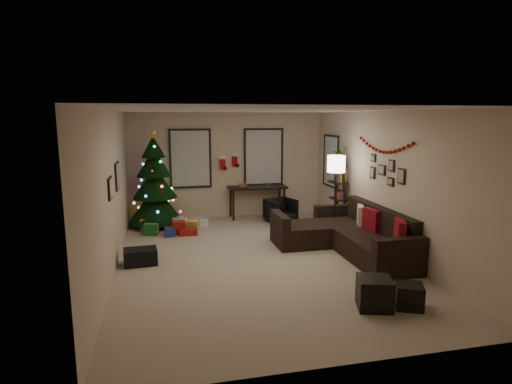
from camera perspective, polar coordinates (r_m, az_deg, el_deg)
floor at (r=7.89m, az=0.26°, el=-9.03°), size 7.00×7.00×0.00m
ceiling at (r=7.46m, az=0.27°, el=10.97°), size 7.00×7.00×0.00m
wall_back at (r=10.97m, az=-3.86°, el=3.61°), size 5.00×0.00×5.00m
wall_front at (r=4.30m, az=10.88°, el=-6.80°), size 5.00×0.00×5.00m
wall_left at (r=7.42m, az=-18.91°, el=-0.05°), size 0.00×7.00×7.00m
wall_right at (r=8.47m, az=16.98°, el=1.27°), size 0.00×7.00×7.00m
window_back_left at (r=10.81m, az=-8.85°, el=4.48°), size 1.05×0.06×1.50m
window_back_right at (r=11.10m, az=1.01°, el=4.75°), size 1.05×0.06×1.50m
window_right_wall at (r=10.71m, az=10.14°, el=4.13°), size 0.06×0.90×1.30m
christmas_tree at (r=10.27m, az=-13.49°, el=0.80°), size 1.27×1.27×2.36m
presents at (r=9.91m, az=-10.78°, el=-4.50°), size 1.50×1.03×0.30m
sofa at (r=8.48m, az=12.31°, el=-5.86°), size 1.96×2.84×0.89m
pillow_red_a at (r=7.56m, az=18.85°, el=-5.39°), size 0.30×0.50×0.48m
pillow_red_b at (r=8.40m, az=15.27°, el=-3.66°), size 0.18×0.44×0.42m
pillow_cream at (r=8.79m, az=13.90°, el=-3.06°), size 0.26×0.41×0.40m
ottoman_near at (r=6.15m, az=15.69°, el=-13.00°), size 0.56×0.56×0.43m
ottoman_far at (r=6.32m, az=19.98°, el=-13.07°), size 0.47×0.47×0.34m
desk at (r=10.92m, az=0.18°, el=0.27°), size 1.52×0.54×0.82m
desk_chair at (r=10.49m, az=3.35°, el=-2.48°), size 0.74×0.71×0.61m
bookshelf at (r=9.89m, az=11.20°, el=-0.24°), size 0.30×0.51×1.74m
potted_plant at (r=9.79m, az=11.34°, el=5.34°), size 0.54×0.51×0.49m
floor_lamp at (r=9.14m, az=10.76°, el=3.02°), size 0.38×0.38×1.78m
art_map at (r=8.28m, az=-18.19°, el=2.09°), size 0.04×0.60×0.50m
art_abstract at (r=7.10m, az=-19.06°, el=0.50°), size 0.04×0.45×0.35m
gallery at (r=8.37m, az=17.18°, el=2.69°), size 0.03×1.25×0.54m
garland at (r=8.39m, az=16.87°, el=5.98°), size 0.08×1.90×0.30m
stocking_left at (r=10.80m, az=-4.50°, el=3.99°), size 0.20×0.05×0.36m
stocking_right at (r=10.94m, az=-2.87°, el=4.38°), size 0.20×0.05×0.36m
storage_bin at (r=7.85m, az=-15.32°, el=-8.42°), size 0.60×0.42×0.29m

